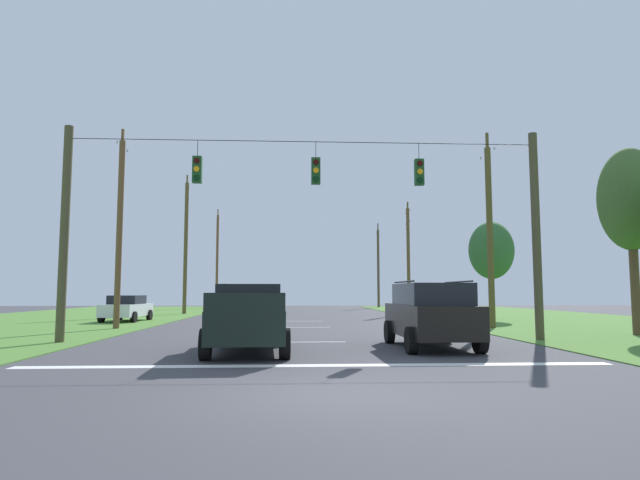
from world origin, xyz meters
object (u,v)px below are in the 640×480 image
utility_pole_near_left (378,266)px  tree_roadside_left (630,200)px  overhead_signal_span (307,224)px  utility_pole_far_left (119,230)px  utility_pole_far_right (408,257)px  utility_pole_distant_left (217,259)px  tree_roadside_far_right (491,251)px  distant_car_crossing_white (127,308)px  pickup_truck (248,318)px  suv_black (430,313)px  utility_pole_mid_right (490,233)px  utility_pole_distant_right (186,244)px

utility_pole_near_left → tree_roadside_left: (3.91, -39.52, 0.75)m
overhead_signal_span → utility_pole_far_left: utility_pole_far_left is taller
utility_pole_far_right → utility_pole_distant_left: size_ratio=0.84×
tree_roadside_far_right → utility_pole_far_right: bearing=107.0°
tree_roadside_far_right → distant_car_crossing_white: bearing=-177.5°
pickup_truck → tree_roadside_far_right: size_ratio=0.90×
suv_black → tree_roadside_left: tree_roadside_left is taller
suv_black → utility_pole_far_right: size_ratio=0.53×
tree_roadside_far_right → utility_pole_distant_left: bearing=128.2°
suv_black → tree_roadside_left: 11.09m
utility_pole_far_left → distant_car_crossing_white: bearing=102.6°
utility_pole_mid_right → utility_pole_far_left: (-17.69, 0.42, 0.10)m
suv_black → utility_pole_mid_right: (5.24, 8.83, 3.48)m
pickup_truck → tree_roadside_left: (14.87, 4.90, 4.42)m
utility_pole_far_left → tree_roadside_left: (21.76, -5.07, 0.75)m
overhead_signal_span → suv_black: overhead_signal_span is taller
suv_black → utility_pole_far_left: 15.91m
utility_pole_far_left → utility_pole_distant_left: bearing=89.9°
utility_pole_far_left → pickup_truck: bearing=-55.4°
utility_pole_far_left → utility_pole_distant_right: bearing=90.7°
utility_pole_near_left → tree_roadside_left: 39.72m
suv_black → utility_pole_distant_left: (-12.38, 42.75, 4.18)m
utility_pole_distant_right → tree_roadside_far_right: utility_pole_distant_right is taller
utility_pole_mid_right → tree_roadside_left: utility_pole_mid_right is taller
utility_pole_distant_right → utility_pole_far_right: bearing=0.7°
overhead_signal_span → utility_pole_distant_right: (-8.87, 24.17, 1.35)m
utility_pole_far_right → tree_roadside_left: utility_pole_far_right is taller
tree_roadside_left → utility_pole_far_right: bearing=100.5°
distant_car_crossing_white → utility_pole_near_left: (19.28, 28.06, 3.85)m
pickup_truck → utility_pole_far_left: bearing=124.6°
pickup_truck → utility_pole_distant_left: size_ratio=0.51×
utility_pole_distant_right → pickup_truck: bearing=-75.4°
distant_car_crossing_white → utility_pole_far_right: bearing=30.1°
utility_pole_mid_right → utility_pole_distant_left: (-17.63, 33.92, 0.70)m
overhead_signal_span → tree_roadside_left: 13.29m
tree_roadside_far_right → tree_roadside_left: (1.11, -12.44, 1.08)m
overhead_signal_span → pickup_truck: overhead_signal_span is taller
distant_car_crossing_white → tree_roadside_left: size_ratio=0.58×
utility_pole_far_right → tree_roadside_left: size_ratio=1.20×
pickup_truck → utility_pole_far_left: 12.66m
suv_black → tree_roadside_left: bearing=24.2°
pickup_truck → utility_pole_distant_right: size_ratio=0.50×
overhead_signal_span → distant_car_crossing_white: (-10.09, 13.36, -3.32)m
tree_roadside_far_right → pickup_truck: bearing=-128.4°
utility_pole_distant_left → tree_roadside_far_right: bearing=-51.8°
tree_roadside_far_right → utility_pole_far_left: bearing=-160.4°
distant_car_crossing_white → tree_roadside_far_right: (22.08, 0.98, 3.51)m
utility_pole_far_right → utility_pole_distant_left: bearing=137.4°
utility_pole_far_right → tree_roadside_far_right: bearing=-73.0°
utility_pole_near_left → tree_roadside_far_right: utility_pole_near_left is taller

